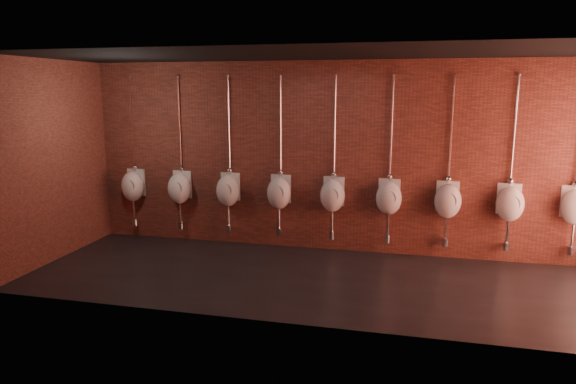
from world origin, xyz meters
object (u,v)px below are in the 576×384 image
(urinal_5, at_px, (389,198))
(urinal_7, at_px, (510,203))
(urinal_4, at_px, (333,195))
(urinal_1, at_px, (179,188))
(urinal_0, at_px, (133,186))
(urinal_6, at_px, (448,200))
(urinal_2, at_px, (228,190))
(urinal_8, at_px, (575,206))
(urinal_3, at_px, (279,192))

(urinal_5, relative_size, urinal_7, 1.00)
(urinal_4, relative_size, urinal_7, 1.00)
(urinal_1, bearing_deg, urinal_7, 0.00)
(urinal_0, bearing_deg, urinal_5, 0.00)
(urinal_1, height_order, urinal_4, same)
(urinal_6, bearing_deg, urinal_5, 180.00)
(urinal_2, distance_m, urinal_5, 2.78)
(urinal_5, relative_size, urinal_8, 1.00)
(urinal_3, relative_size, urinal_4, 1.00)
(urinal_2, height_order, urinal_6, same)
(urinal_3, bearing_deg, urinal_1, 180.00)
(urinal_1, relative_size, urinal_3, 1.00)
(urinal_3, bearing_deg, urinal_2, 180.00)
(urinal_4, bearing_deg, urinal_5, 0.00)
(urinal_5, distance_m, urinal_8, 2.78)
(urinal_5, bearing_deg, urinal_0, 180.00)
(urinal_0, distance_m, urinal_5, 4.63)
(urinal_5, xyz_separation_m, urinal_6, (0.93, 0.00, 0.00))
(urinal_6, bearing_deg, urinal_0, 180.00)
(urinal_5, xyz_separation_m, urinal_8, (2.78, 0.00, 0.00))
(urinal_6, relative_size, urinal_8, 1.00)
(urinal_3, bearing_deg, urinal_5, 0.00)
(urinal_2, xyz_separation_m, urinal_7, (4.63, 0.00, 0.00))
(urinal_1, height_order, urinal_2, same)
(urinal_0, bearing_deg, urinal_8, 0.00)
(urinal_3, xyz_separation_m, urinal_6, (2.78, 0.00, 0.00))
(urinal_1, distance_m, urinal_4, 2.78)
(urinal_0, bearing_deg, urinal_1, 0.00)
(urinal_1, relative_size, urinal_5, 1.00)
(urinal_2, xyz_separation_m, urinal_6, (3.70, 0.00, 0.00))
(urinal_2, height_order, urinal_7, same)
(urinal_8, bearing_deg, urinal_5, 180.00)
(urinal_0, relative_size, urinal_4, 1.00)
(urinal_1, bearing_deg, urinal_6, 0.00)
(urinal_6, bearing_deg, urinal_3, 180.00)
(urinal_1, bearing_deg, urinal_4, 0.00)
(urinal_6, bearing_deg, urinal_8, 0.00)
(urinal_7, bearing_deg, urinal_3, 180.00)
(urinal_2, distance_m, urinal_8, 5.55)
(urinal_4, relative_size, urinal_6, 1.00)
(urinal_5, height_order, urinal_6, same)
(urinal_0, height_order, urinal_4, same)
(urinal_8, bearing_deg, urinal_1, 180.00)
(urinal_0, relative_size, urinal_8, 1.00)
(urinal_2, height_order, urinal_5, same)
(urinal_8, bearing_deg, urinal_7, 180.00)
(urinal_0, xyz_separation_m, urinal_1, (0.93, 0.00, 0.00))
(urinal_0, relative_size, urinal_6, 1.00)
(urinal_1, xyz_separation_m, urinal_3, (1.85, 0.00, 0.00))
(urinal_3, height_order, urinal_5, same)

